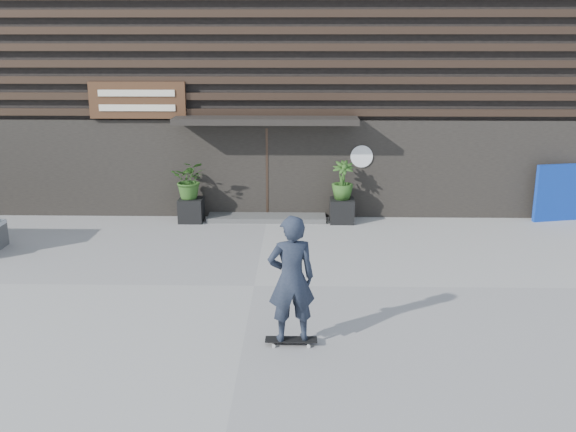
{
  "coord_description": "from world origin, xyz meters",
  "views": [
    {
      "loc": [
        0.85,
        -11.13,
        4.4
      ],
      "look_at": [
        0.61,
        0.93,
        1.1
      ],
      "focal_mm": 39.84,
      "sensor_mm": 36.0,
      "label": 1
    }
  ],
  "objects_px": {
    "planter_pot_right": "(342,211)",
    "blue_tarp": "(563,192)",
    "planter_pot_left": "(191,210)",
    "skateboarder": "(291,279)"
  },
  "relations": [
    {
      "from": "planter_pot_right",
      "to": "blue_tarp",
      "type": "xyz_separation_m",
      "value": [
        5.6,
        0.3,
        0.43
      ]
    },
    {
      "from": "planter_pot_left",
      "to": "planter_pot_right",
      "type": "xyz_separation_m",
      "value": [
        3.8,
        0.0,
        0.0
      ]
    },
    {
      "from": "planter_pot_right",
      "to": "blue_tarp",
      "type": "relative_size",
      "value": 0.39
    },
    {
      "from": "planter_pot_right",
      "to": "blue_tarp",
      "type": "bearing_deg",
      "value": 3.07
    },
    {
      "from": "planter_pot_right",
      "to": "blue_tarp",
      "type": "height_order",
      "value": "blue_tarp"
    },
    {
      "from": "planter_pot_left",
      "to": "planter_pot_right",
      "type": "distance_m",
      "value": 3.8
    },
    {
      "from": "planter_pot_left",
      "to": "skateboarder",
      "type": "xyz_separation_m",
      "value": [
        2.63,
        -6.79,
        0.75
      ]
    },
    {
      "from": "skateboarder",
      "to": "planter_pot_left",
      "type": "bearing_deg",
      "value": 111.17
    },
    {
      "from": "planter_pot_left",
      "to": "planter_pot_right",
      "type": "bearing_deg",
      "value": 0.0
    },
    {
      "from": "blue_tarp",
      "to": "skateboarder",
      "type": "height_order",
      "value": "skateboarder"
    }
  ]
}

